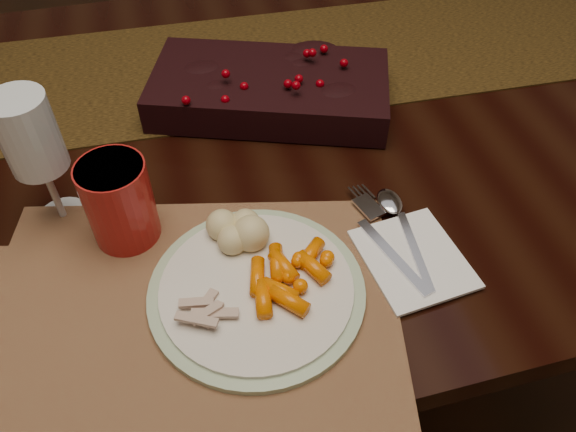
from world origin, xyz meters
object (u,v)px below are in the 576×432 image
object	(u,v)px
turkey_shreds	(205,311)
red_cup	(119,202)
dinner_plate	(257,290)
baby_carrots	(284,279)
centerpiece	(270,85)
napkin	(413,259)
placemat_main	(190,315)
wine_glass	(41,164)
mashed_potatoes	(239,230)
dining_table	(242,270)

from	to	relation	value
turkey_shreds	red_cup	distance (m)	0.19
dinner_plate	baby_carrots	world-z (taller)	baby_carrots
centerpiece	dinner_plate	size ratio (longest dim) A/B	1.45
dinner_plate	napkin	distance (m)	0.21
dinner_plate	baby_carrots	bearing A→B (deg)	-7.02
placemat_main	wine_glass	world-z (taller)	wine_glass
mashed_potatoes	napkin	distance (m)	0.23
dining_table	centerpiece	xyz separation A→B (m)	(0.08, 0.05, 0.42)
dinner_plate	mashed_potatoes	distance (m)	0.08
baby_carrots	dining_table	bearing A→B (deg)	91.50
dining_table	mashed_potatoes	bearing A→B (deg)	-96.98
turkey_shreds	red_cup	xyz separation A→B (m)	(-0.08, 0.16, 0.04)
baby_carrots	napkin	size ratio (longest dim) A/B	0.71
dinner_plate	placemat_main	bearing A→B (deg)	-173.81
red_cup	dinner_plate	bearing A→B (deg)	-43.94
placemat_main	napkin	distance (m)	0.29
mashed_potatoes	dinner_plate	bearing A→B (deg)	-85.57
napkin	dinner_plate	bearing A→B (deg)	174.19
dining_table	mashed_potatoes	world-z (taller)	mashed_potatoes
turkey_shreds	napkin	xyz separation A→B (m)	(0.27, 0.02, -0.02)
dining_table	centerpiece	bearing A→B (deg)	30.47
mashed_potatoes	red_cup	size ratio (longest dim) A/B	0.71
dining_table	wine_glass	bearing A→B (deg)	-153.25
baby_carrots	mashed_potatoes	world-z (taller)	mashed_potatoes
dining_table	baby_carrots	size ratio (longest dim) A/B	17.89
dining_table	baby_carrots	world-z (taller)	baby_carrots
napkin	mashed_potatoes	bearing A→B (deg)	154.98
baby_carrots	wine_glass	distance (m)	0.34
dinner_plate	baby_carrots	size ratio (longest dim) A/B	2.63
turkey_shreds	napkin	size ratio (longest dim) A/B	0.51
placemat_main	turkey_shreds	size ratio (longest dim) A/B	6.87
baby_carrots	centerpiece	bearing A→B (deg)	79.10
red_cup	wine_glass	xyz separation A→B (m)	(-0.09, 0.06, 0.04)
dining_table	baby_carrots	distance (m)	0.52
centerpiece	red_cup	xyz separation A→B (m)	(-0.25, -0.23, 0.02)
dining_table	napkin	world-z (taller)	napkin
baby_carrots	mashed_potatoes	xyz separation A→B (m)	(-0.04, 0.08, 0.01)
dining_table	wine_glass	world-z (taller)	wine_glass
mashed_potatoes	turkey_shreds	xyz separation A→B (m)	(-0.06, -0.10, -0.01)
napkin	baby_carrots	bearing A→B (deg)	175.55
dinner_plate	turkey_shreds	world-z (taller)	turkey_shreds
centerpiece	placemat_main	distance (m)	0.43
mashed_potatoes	turkey_shreds	size ratio (longest dim) A/B	1.16
dinner_plate	wine_glass	bearing A→B (deg)	139.57
centerpiece	placemat_main	world-z (taller)	centerpiece
dining_table	red_cup	size ratio (longest dim) A/B	15.14
baby_carrots	napkin	distance (m)	0.17
wine_glass	dining_table	bearing A→B (deg)	26.75
centerpiece	wine_glass	xyz separation A→B (m)	(-0.34, -0.18, 0.06)
dinner_plate	centerpiece	bearing A→B (deg)	74.08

